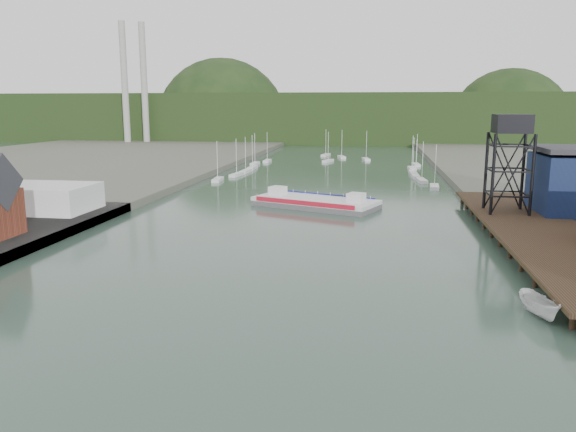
% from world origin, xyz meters
% --- Properties ---
extents(ground, '(600.00, 600.00, 0.00)m').
position_xyz_m(ground, '(0.00, 0.00, 0.00)').
color(ground, '#2C453A').
rests_on(ground, ground).
extents(east_pier, '(14.00, 70.00, 2.45)m').
position_xyz_m(east_pier, '(37.00, 45.00, 1.90)').
color(east_pier, black).
rests_on(east_pier, ground).
extents(white_shed, '(18.00, 12.00, 4.50)m').
position_xyz_m(white_shed, '(-44.00, 50.00, 3.85)').
color(white_shed, silver).
rests_on(white_shed, west_quay).
extents(lift_tower, '(6.50, 6.50, 16.00)m').
position_xyz_m(lift_tower, '(35.00, 58.00, 15.65)').
color(lift_tower, black).
rests_on(lift_tower, east_pier).
extents(marina_sailboats, '(57.71, 92.65, 0.90)m').
position_xyz_m(marina_sailboats, '(0.08, 138.46, 0.35)').
color(marina_sailboats, silver).
rests_on(marina_sailboats, ground).
extents(smokestacks, '(11.20, 8.20, 60.00)m').
position_xyz_m(smokestacks, '(-106.00, 232.50, 30.00)').
color(smokestacks, '#9E9F99').
rests_on(smokestacks, ground).
extents(distant_hills, '(500.00, 120.00, 80.00)m').
position_xyz_m(distant_hills, '(-3.98, 301.35, 10.38)').
color(distant_hills, black).
rests_on(distant_hills, ground).
extents(chain_ferry, '(25.87, 17.89, 3.46)m').
position_xyz_m(chain_ferry, '(1.96, 69.40, 0.99)').
color(chain_ferry, '#545456').
rests_on(chain_ferry, ground).
extents(motorboat, '(3.70, 6.14, 2.23)m').
position_xyz_m(motorboat, '(28.88, 14.50, 1.11)').
color(motorboat, silver).
rests_on(motorboat, ground).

